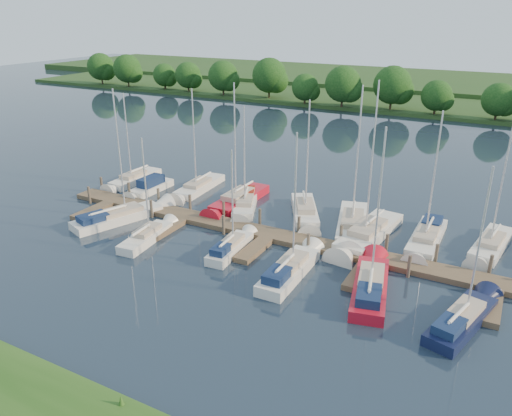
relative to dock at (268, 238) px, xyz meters
The scene contains 22 objects.
ground 7.31m from the dock, 90.00° to the right, with size 260.00×260.00×0.00m, color #1B2736.
dock is the anchor object (origin of this frame).
mooring_pilings 1.19m from the dock, 90.00° to the left, with size 38.24×2.84×2.00m.
far_shore 67.69m from the dock, 90.00° to the left, with size 180.00×30.00×0.60m, color #204219.
distant_hill 92.69m from the dock, 90.00° to the left, with size 220.00×40.00×1.40m, color #324E22.
treeline 55.06m from the dock, 94.51° to the left, with size 146.97×10.18×8.30m.
sailboat_n_0 19.17m from the dock, 162.73° to the left, with size 1.80×7.35×9.54m.
motorboat 15.69m from the dock, 163.76° to the left, with size 1.74×5.73×1.84m.
sailboat_n_2 13.10m from the dock, 148.54° to the left, with size 2.32×8.15×10.26m.
sailboat_n_3 8.00m from the dock, 136.91° to the left, with size 2.24×8.88×11.44m.
sailboat_n_4 6.92m from the dock, 133.64° to the left, with size 4.16×7.36×9.61m.
sailboat_n_5 5.78m from the dock, 83.13° to the left, with size 4.99×7.81×10.51m.
sailboat_n_6 7.14m from the dock, 44.17° to the left, with size 4.25×9.51×11.99m.
sailboat_n_7 7.66m from the dock, 29.24° to the left, with size 3.35×10.01×12.61m.
sailboat_n_8 12.06m from the dock, 25.85° to the left, with size 2.00×8.30×10.59m.
sailboat_n_9 16.53m from the dock, 22.44° to the left, with size 2.82×7.90×9.96m.
sailboat_s_0 12.90m from the dock, 169.79° to the right, with size 4.61×8.93×11.32m.
sailboat_s_1 9.24m from the dock, 152.21° to the right, with size 2.05×6.47×8.40m.
sailboat_s_2 3.36m from the dock, 116.32° to the right, with size 1.82×6.13×8.03m.
sailboat_s_3 5.57m from the dock, 47.45° to the right, with size 1.90×7.77×10.12m.
sailboat_s_4 9.76m from the dock, 21.43° to the right, with size 3.50×8.57×10.92m.
sailboat_s_5 15.42m from the dock, 17.40° to the right, with size 3.38×7.58×9.67m.
Camera 1 is at (15.59, -23.79, 16.69)m, focal length 35.00 mm.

